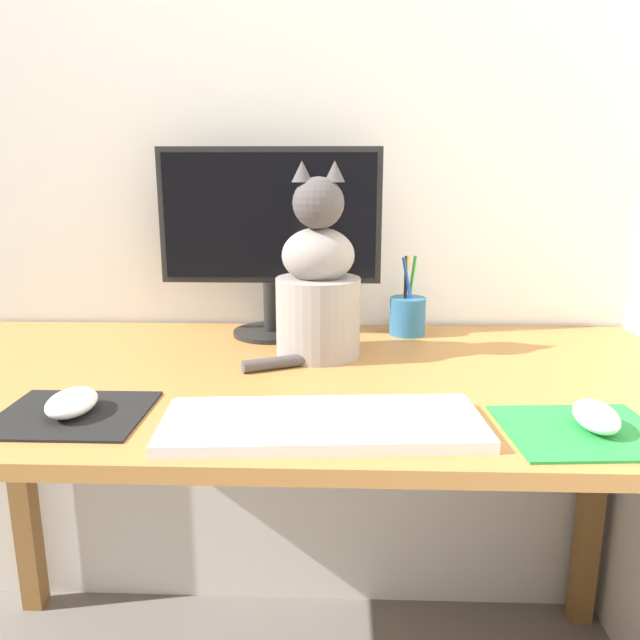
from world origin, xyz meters
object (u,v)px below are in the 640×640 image
at_px(pen_cup, 407,315).
at_px(keyboard, 323,423).
at_px(monitor, 270,231).
at_px(computer_mouse_left, 72,403).
at_px(computer_mouse_right, 596,416).
at_px(cat, 318,286).

bearing_deg(pen_cup, keyboard, -107.87).
height_order(monitor, keyboard, monitor).
bearing_deg(computer_mouse_left, monitor, 62.75).
bearing_deg(computer_mouse_left, computer_mouse_right, -2.22).
relative_size(monitor, keyboard, 1.03).
height_order(keyboard, pen_cup, pen_cup).
height_order(monitor, computer_mouse_left, monitor).
bearing_deg(monitor, pen_cup, 2.65).
relative_size(monitor, computer_mouse_left, 4.63).
distance_m(cat, pen_cup, 0.27).
relative_size(computer_mouse_right, pen_cup, 0.56).
bearing_deg(computer_mouse_right, computer_mouse_left, 177.78).
bearing_deg(computer_mouse_right, monitor, 135.21).
height_order(computer_mouse_right, cat, cat).
bearing_deg(computer_mouse_left, cat, 42.44).
bearing_deg(keyboard, cat, 89.11).
height_order(keyboard, computer_mouse_right, computer_mouse_right).
height_order(monitor, pen_cup, monitor).
bearing_deg(keyboard, pen_cup, 68.00).
distance_m(monitor, cat, 0.21).
xyz_separation_m(computer_mouse_left, cat, (0.35, 0.32, 0.12)).
bearing_deg(cat, computer_mouse_left, -142.36).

